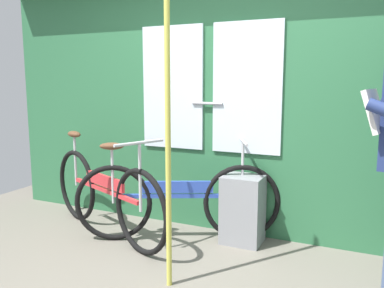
{
  "coord_description": "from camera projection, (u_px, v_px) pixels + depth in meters",
  "views": [
    {
      "loc": [
        1.14,
        -2.03,
        1.34
      ],
      "look_at": [
        -0.11,
        0.71,
        0.87
      ],
      "focal_mm": 37.52,
      "sensor_mm": 36.0,
      "label": 1
    }
  ],
  "objects": [
    {
      "name": "train_door_wall",
      "position": [
        231.0,
        100.0,
        3.47
      ],
      "size": [
        4.74,
        0.28,
        2.25
      ],
      "color": "#2D6B42",
      "rests_on": "ground_plane"
    },
    {
      "name": "bicycle_leaning_behind",
      "position": [
        104.0,
        194.0,
        3.5
      ],
      "size": [
        1.64,
        0.78,
        0.89
      ],
      "rotation": [
        0.0,
        0.0,
        -0.4
      ],
      "color": "black",
      "rests_on": "ground_plane"
    },
    {
      "name": "handrail_pole",
      "position": [
        168.0,
        119.0,
        2.5
      ],
      "size": [
        0.04,
        0.04,
        2.21
      ],
      "primitive_type": "cylinder",
      "color": "#C6C14C",
      "rests_on": "ground_plane"
    },
    {
      "name": "trash_bin_by_wall",
      "position": [
        243.0,
        209.0,
        3.34
      ],
      "size": [
        0.33,
        0.28,
        0.57
      ],
      "primitive_type": "cube",
      "color": "gray",
      "rests_on": "ground_plane"
    },
    {
      "name": "bicycle_near_door",
      "position": [
        177.0,
        200.0,
        3.38
      ],
      "size": [
        1.59,
        0.83,
        0.86
      ],
      "rotation": [
        0.0,
        0.0,
        0.44
      ],
      "color": "black",
      "rests_on": "ground_plane"
    }
  ]
}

